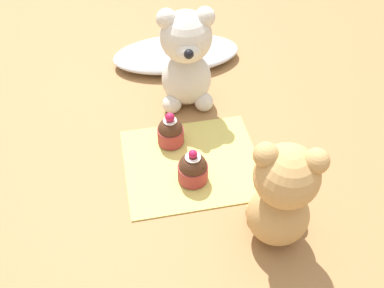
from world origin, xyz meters
TOP-DOWN VIEW (x-y plane):
  - ground_plane at (0.00, 0.00)m, footprint 4.00×4.00m
  - knitted_placemat at (0.00, 0.00)m, footprint 0.27×0.24m
  - tulle_cloth at (0.03, 0.36)m, footprint 0.32×0.17m
  - teddy_bear_cream at (0.03, 0.19)m, footprint 0.12×0.13m
  - teddy_bear_tan at (0.11, -0.19)m, footprint 0.13×0.13m
  - cupcake_near_cream_bear at (-0.03, 0.07)m, footprint 0.05×0.05m
  - cupcake_near_tan_bear at (-0.01, -0.04)m, footprint 0.06×0.06m

SIDE VIEW (x-z plane):
  - ground_plane at x=0.00m, z-range 0.00..0.00m
  - knitted_placemat at x=0.00m, z-range 0.00..0.01m
  - tulle_cloth at x=0.03m, z-range 0.00..0.04m
  - cupcake_near_tan_bear at x=-0.01m, z-range 0.00..0.07m
  - cupcake_near_cream_bear at x=-0.03m, z-range 0.00..0.07m
  - teddy_bear_tan at x=0.11m, z-range 0.00..0.22m
  - teddy_bear_cream at x=0.03m, z-range 0.00..0.23m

